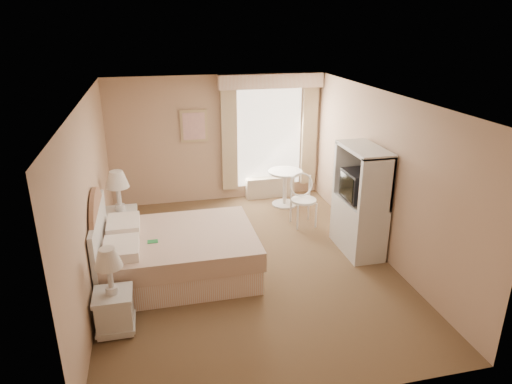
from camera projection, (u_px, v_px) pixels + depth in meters
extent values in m
cube|color=brown|center=(247.00, 263.00, 6.91)|extent=(4.20, 5.50, 0.01)
cube|color=silver|center=(246.00, 97.00, 6.03)|extent=(4.20, 5.50, 0.01)
cube|color=tan|center=(217.00, 140.00, 8.98)|extent=(4.20, 0.01, 2.50)
cube|color=tan|center=(312.00, 291.00, 3.97)|extent=(4.20, 0.01, 2.50)
cube|color=tan|center=(91.00, 198.00, 6.03)|extent=(0.01, 5.50, 2.50)
cube|color=tan|center=(381.00, 175.00, 6.92)|extent=(0.01, 5.50, 2.50)
cube|color=white|center=(269.00, 137.00, 9.17)|extent=(1.30, 0.02, 2.00)
cube|color=tan|center=(229.00, 140.00, 8.95)|extent=(0.30, 0.08, 2.05)
cube|color=tan|center=(309.00, 135.00, 9.30)|extent=(0.30, 0.08, 2.05)
cube|color=#D2A489|center=(271.00, 81.00, 8.69)|extent=(2.05, 0.20, 0.28)
cube|color=beige|center=(270.00, 187.00, 9.46)|extent=(1.00, 0.22, 0.42)
cube|color=tan|center=(194.00, 126.00, 8.75)|extent=(0.52, 0.03, 0.62)
cube|color=beige|center=(194.00, 126.00, 8.73)|extent=(0.42, 0.02, 0.52)
cube|color=#D2A489|center=(180.00, 263.00, 6.57)|extent=(2.09, 1.59, 0.36)
cube|color=beige|center=(179.00, 243.00, 6.45)|extent=(2.15, 1.65, 0.28)
cube|color=white|center=(121.00, 249.00, 5.88)|extent=(0.45, 0.62, 0.14)
cube|color=white|center=(124.00, 225.00, 6.57)|extent=(0.45, 0.62, 0.14)
cube|color=#23833C|center=(153.00, 241.00, 6.19)|extent=(0.14, 0.10, 0.01)
cube|color=silver|center=(101.00, 248.00, 6.21)|extent=(0.06, 1.69, 1.09)
cylinder|color=#A77F59|center=(100.00, 242.00, 6.18)|extent=(0.05, 1.50, 1.50)
cube|color=silver|center=(115.00, 313.00, 5.35)|extent=(0.41, 0.41, 0.44)
cube|color=silver|center=(113.00, 295.00, 5.26)|extent=(0.44, 0.44, 0.05)
cube|color=silver|center=(116.00, 324.00, 5.40)|extent=(0.44, 0.44, 0.04)
cylinder|color=silver|center=(112.00, 290.00, 5.23)|extent=(0.14, 0.14, 0.09)
cylinder|color=silver|center=(110.00, 276.00, 5.17)|extent=(0.06, 0.06, 0.35)
cone|color=silver|center=(108.00, 258.00, 5.09)|extent=(0.32, 0.32, 0.23)
cube|color=silver|center=(122.00, 228.00, 7.42)|extent=(0.47, 0.47, 0.51)
cube|color=silver|center=(121.00, 212.00, 7.32)|extent=(0.51, 0.51, 0.06)
cube|color=silver|center=(124.00, 238.00, 7.49)|extent=(0.51, 0.51, 0.05)
cylinder|color=silver|center=(120.00, 208.00, 7.29)|extent=(0.16, 0.16, 0.10)
cylinder|color=silver|center=(119.00, 196.00, 7.22)|extent=(0.07, 0.07, 0.41)
cone|color=silver|center=(117.00, 179.00, 7.12)|extent=(0.37, 0.37, 0.27)
cylinder|color=silver|center=(284.00, 204.00, 9.11)|extent=(0.50, 0.50, 0.03)
cylinder|color=silver|center=(285.00, 188.00, 8.99)|extent=(0.08, 0.08, 0.67)
cylinder|color=silver|center=(285.00, 172.00, 8.87)|extent=(0.67, 0.67, 0.04)
cylinder|color=silver|center=(298.00, 218.00, 7.95)|extent=(0.03, 0.03, 0.46)
cylinder|color=silver|center=(316.00, 215.00, 8.04)|extent=(0.03, 0.03, 0.46)
cylinder|color=silver|center=(291.00, 210.00, 8.26)|extent=(0.03, 0.03, 0.46)
cylinder|color=silver|center=(309.00, 208.00, 8.35)|extent=(0.03, 0.03, 0.46)
cylinder|color=silver|center=(304.00, 200.00, 8.07)|extent=(0.47, 0.47, 0.04)
torus|color=silver|center=(301.00, 185.00, 8.11)|extent=(0.44, 0.13, 0.44)
cylinder|color=silver|center=(291.00, 188.00, 8.11)|extent=(0.03, 0.03, 0.41)
cylinder|color=silver|center=(310.00, 186.00, 8.20)|extent=(0.03, 0.03, 0.41)
cube|color=silver|center=(358.00, 226.00, 7.19)|extent=(0.51, 1.02, 0.84)
cube|color=silver|center=(377.00, 186.00, 6.46)|extent=(0.51, 0.07, 0.84)
cube|color=silver|center=(349.00, 166.00, 7.33)|extent=(0.51, 0.07, 0.84)
cube|color=silver|center=(365.00, 149.00, 6.75)|extent=(0.51, 1.02, 0.06)
cube|color=silver|center=(377.00, 174.00, 6.95)|extent=(0.04, 1.02, 0.84)
cube|color=black|center=(360.00, 185.00, 6.95)|extent=(0.45, 0.56, 0.45)
cube|color=black|center=(347.00, 187.00, 6.90)|extent=(0.02, 0.46, 0.37)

